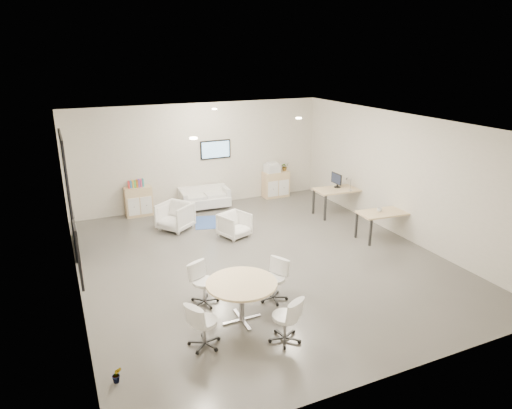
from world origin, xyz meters
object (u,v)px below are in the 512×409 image
object	(u,v)px
loveseat	(204,199)
armchair_right	(235,224)
round_table	(242,287)
sideboard_left	(139,201)
armchair_left	(175,215)
desk_rear	(340,191)
desk_front	(384,214)
sideboard_right	(276,184)

from	to	relation	value
loveseat	armchair_right	bearing A→B (deg)	-86.46
armchair_right	round_table	xyz separation A→B (m)	(-1.35, -3.76, 0.34)
loveseat	round_table	size ratio (longest dim) A/B	1.22
sideboard_left	loveseat	world-z (taller)	sideboard_left
armchair_left	armchair_right	distance (m)	1.74
armchair_left	armchair_right	size ratio (longest dim) A/B	1.17
desk_rear	desk_front	bearing A→B (deg)	-86.79
desk_front	round_table	bearing A→B (deg)	-152.22
armchair_right	desk_front	xyz separation A→B (m)	(3.52, -1.67, 0.29)
round_table	armchair_right	bearing A→B (deg)	70.18
sideboard_left	desk_rear	size ratio (longest dim) A/B	0.56
sideboard_right	loveseat	world-z (taller)	sideboard_right
armchair_right	sideboard_left	bearing A→B (deg)	104.78
desk_rear	desk_front	distance (m)	2.05
loveseat	armchair_right	distance (m)	2.55
desk_front	round_table	xyz separation A→B (m)	(-4.88, -2.09, 0.05)
armchair_left	armchair_right	world-z (taller)	armchair_left
desk_rear	armchair_right	bearing A→B (deg)	-170.31
loveseat	desk_front	xyz separation A→B (m)	(3.52, -4.22, 0.34)
armchair_right	loveseat	bearing A→B (deg)	68.39
loveseat	desk_rear	world-z (taller)	desk_rear
armchair_left	round_table	world-z (taller)	armchair_left
armchair_left	desk_rear	size ratio (longest dim) A/B	0.53
loveseat	desk_rear	size ratio (longest dim) A/B	1.00
sideboard_right	loveseat	size ratio (longest dim) A/B	0.56
desk_rear	desk_front	size ratio (longest dim) A/B	1.09
armchair_right	desk_front	world-z (taller)	desk_front
loveseat	sideboard_right	bearing A→B (deg)	6.88
desk_rear	armchair_left	bearing A→B (deg)	174.40
loveseat	round_table	world-z (taller)	round_table
loveseat	armchair_left	size ratio (longest dim) A/B	1.88
loveseat	desk_rear	distance (m)	4.16
loveseat	desk_front	size ratio (longest dim) A/B	1.08
armchair_left	desk_rear	bearing A→B (deg)	43.44
sideboard_left	desk_front	bearing A→B (deg)	-38.45
loveseat	desk_front	distance (m)	5.50
armchair_left	desk_front	bearing A→B (deg)	22.18
armchair_right	sideboard_right	bearing A→B (deg)	24.96
round_table	sideboard_left	bearing A→B (deg)	95.55
armchair_right	desk_rear	world-z (taller)	desk_rear
armchair_right	desk_front	bearing A→B (deg)	-46.88
desk_front	loveseat	bearing A→B (deg)	134.41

